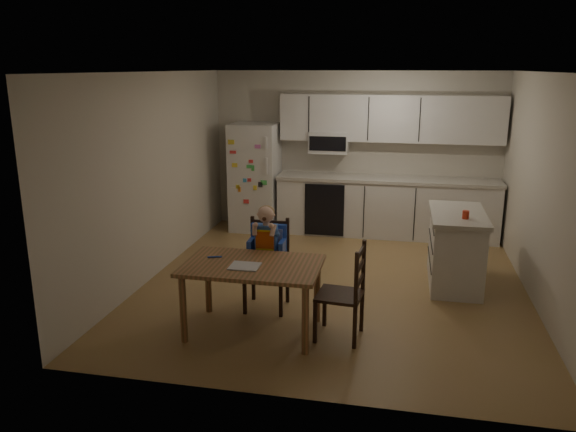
# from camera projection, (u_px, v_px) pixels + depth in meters

# --- Properties ---
(room) EXTENTS (4.52, 5.01, 2.51)m
(room) POSITION_uv_depth(u_px,v_px,m) (341.00, 175.00, 6.97)
(room) COLOR olive
(room) RESTS_ON ground
(refrigerator) EXTENTS (0.72, 0.70, 1.70)m
(refrigerator) POSITION_uv_depth(u_px,v_px,m) (255.00, 177.00, 8.95)
(refrigerator) COLOR silver
(refrigerator) RESTS_ON ground
(kitchen_run) EXTENTS (3.37, 0.62, 2.15)m
(kitchen_run) POSITION_uv_depth(u_px,v_px,m) (385.00, 179.00, 8.63)
(kitchen_run) COLOR silver
(kitchen_run) RESTS_ON ground
(kitchen_island) EXTENTS (0.63, 1.21, 0.89)m
(kitchen_island) POSITION_uv_depth(u_px,v_px,m) (456.00, 248.00, 6.72)
(kitchen_island) COLOR silver
(kitchen_island) RESTS_ON ground
(red_cup) EXTENTS (0.07, 0.07, 0.09)m
(red_cup) POSITION_uv_depth(u_px,v_px,m) (466.00, 215.00, 6.33)
(red_cup) COLOR red
(red_cup) RESTS_ON kitchen_island
(dining_table) EXTENTS (1.33, 0.85, 0.71)m
(dining_table) POSITION_uv_depth(u_px,v_px,m) (252.00, 273.00, 5.45)
(dining_table) COLOR brown
(dining_table) RESTS_ON ground
(napkin) EXTENTS (0.28, 0.24, 0.01)m
(napkin) POSITION_uv_depth(u_px,v_px,m) (245.00, 266.00, 5.34)
(napkin) COLOR silver
(napkin) RESTS_ON dining_table
(toddler_spoon) EXTENTS (0.12, 0.06, 0.02)m
(toddler_spoon) POSITION_uv_depth(u_px,v_px,m) (213.00, 257.00, 5.60)
(toddler_spoon) COLOR blue
(toddler_spoon) RESTS_ON dining_table
(chair_booster) EXTENTS (0.44, 0.44, 1.15)m
(chair_booster) POSITION_uv_depth(u_px,v_px,m) (267.00, 246.00, 6.02)
(chair_booster) COLOR black
(chair_booster) RESTS_ON ground
(chair_side) EXTENTS (0.46, 0.46, 0.95)m
(chair_side) POSITION_uv_depth(u_px,v_px,m) (350.00, 286.00, 5.33)
(chair_side) COLOR black
(chair_side) RESTS_ON ground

